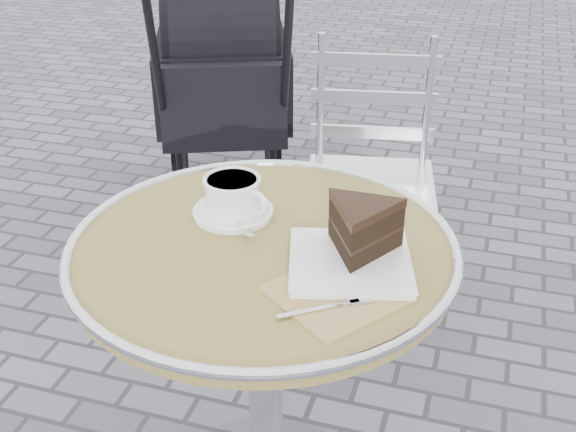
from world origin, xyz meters
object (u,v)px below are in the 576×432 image
(cafe_table, at_px, (264,316))
(baby_stroller, at_px, (224,95))
(bistro_chair, at_px, (371,147))
(cake_plate_set, at_px, (358,236))
(cappuccino_set, at_px, (233,199))

(cafe_table, distance_m, baby_stroller, 1.54)
(cafe_table, distance_m, bistro_chair, 0.95)
(cafe_table, bearing_deg, cake_plate_set, -1.64)
(baby_stroller, bearing_deg, cake_plate_set, -81.99)
(cake_plate_set, xyz_separation_m, bistro_chair, (-0.15, 0.95, -0.25))
(cafe_table, xyz_separation_m, baby_stroller, (-0.64, 1.40, -0.10))
(cafe_table, height_order, bistro_chair, bistro_chair)
(cake_plate_set, distance_m, baby_stroller, 1.65)
(bistro_chair, relative_size, baby_stroller, 0.78)
(cafe_table, xyz_separation_m, cake_plate_set, (0.18, -0.01, 0.22))
(cafe_table, xyz_separation_m, bistro_chair, (0.02, 0.95, -0.04))
(cappuccino_set, height_order, cake_plate_set, cake_plate_set)
(cappuccino_set, bearing_deg, baby_stroller, 130.59)
(cake_plate_set, relative_size, baby_stroller, 0.33)
(cappuccino_set, bearing_deg, bistro_chair, 100.38)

